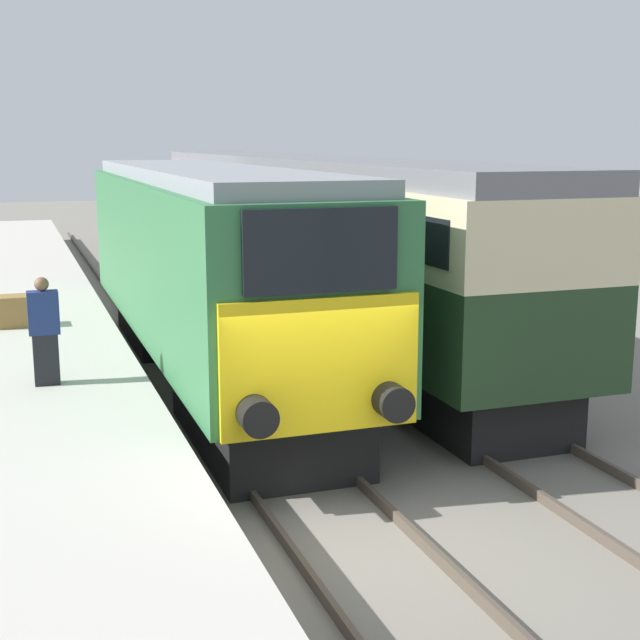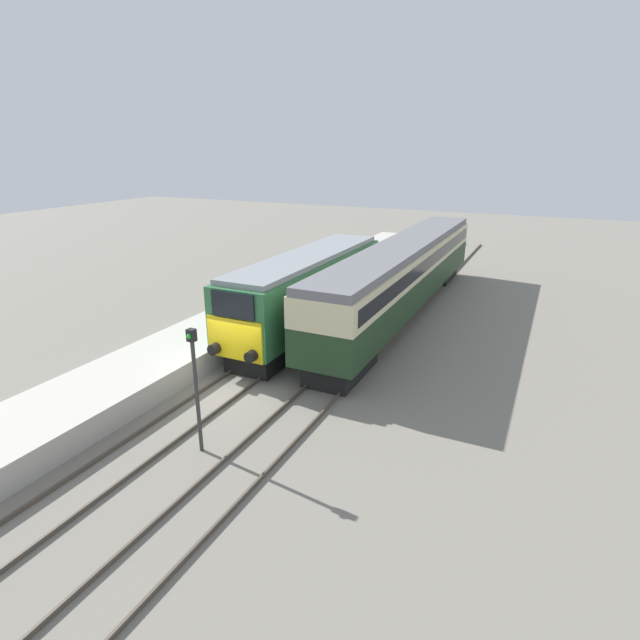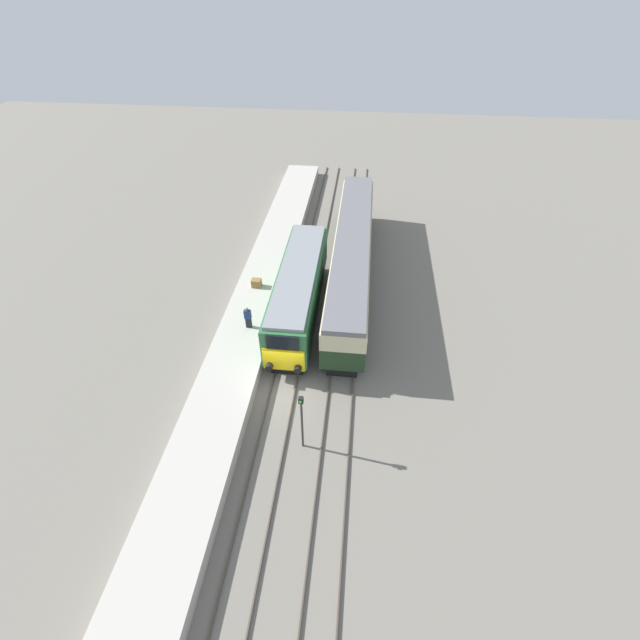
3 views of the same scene
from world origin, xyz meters
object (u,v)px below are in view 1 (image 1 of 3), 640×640
Objects in this scene: passenger_carriage at (301,222)px; locomotive at (208,266)px; person_on_platform at (45,332)px; luggage_crate at (8,311)px.

locomotive is at bearing -125.00° from passenger_carriage.
person_on_platform is 4.61m from luggage_crate.
passenger_carriage is (3.40, 4.86, 0.28)m from locomotive.
passenger_carriage is 7.61m from luggage_crate.
locomotive reaches higher than person_on_platform.
passenger_carriage is 30.93× the size of luggage_crate.
locomotive reaches higher than luggage_crate.
passenger_carriage is at bearing 55.00° from locomotive.
locomotive is at bearing -28.86° from luggage_crate.
passenger_carriage is at bearing 49.40° from person_on_platform.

